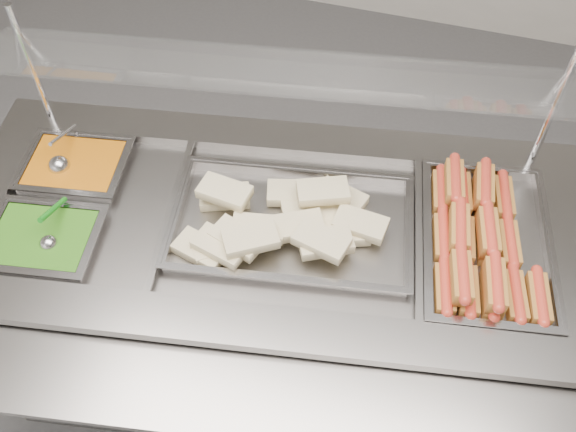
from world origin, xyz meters
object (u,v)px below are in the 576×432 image
(steam_counter, at_px, (274,299))
(pan_hotdogs, at_px, (484,248))
(sneeze_guard, at_px, (279,73))
(ladle, at_px, (60,164))
(pan_wraps, at_px, (291,227))
(serving_spoon, at_px, (50,238))

(steam_counter, height_order, pan_hotdogs, pan_hotdogs)
(sneeze_guard, bearing_deg, steam_counter, -80.23)
(pan_hotdogs, bearing_deg, ladle, -175.93)
(pan_wraps, xyz_separation_m, serving_spoon, (-0.57, -0.23, 0.03))
(pan_hotdogs, distance_m, pan_wraps, 0.50)
(ladle, bearing_deg, steam_counter, -1.03)
(ladle, xyz_separation_m, serving_spoon, (0.10, -0.24, 0.00))
(pan_wraps, height_order, serving_spoon, serving_spoon)
(steam_counter, relative_size, pan_wraps, 2.70)
(sneeze_guard, distance_m, ladle, 0.69)
(pan_hotdogs, xyz_separation_m, serving_spoon, (-1.07, -0.32, 0.05))
(steam_counter, distance_m, serving_spoon, 0.70)
(sneeze_guard, relative_size, pan_hotdogs, 2.79)
(pan_wraps, bearing_deg, pan_hotdogs, 9.76)
(serving_spoon, bearing_deg, pan_wraps, 22.28)
(pan_hotdogs, height_order, pan_wraps, same)
(pan_wraps, bearing_deg, steam_counter, -170.24)
(sneeze_guard, xyz_separation_m, serving_spoon, (-0.49, -0.42, -0.32))
(steam_counter, bearing_deg, serving_spoon, -156.54)
(ladle, bearing_deg, sneeze_guard, 17.08)
(steam_counter, bearing_deg, pan_hotdogs, 9.76)
(steam_counter, xyz_separation_m, pan_hotdogs, (0.55, 0.09, 0.36))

